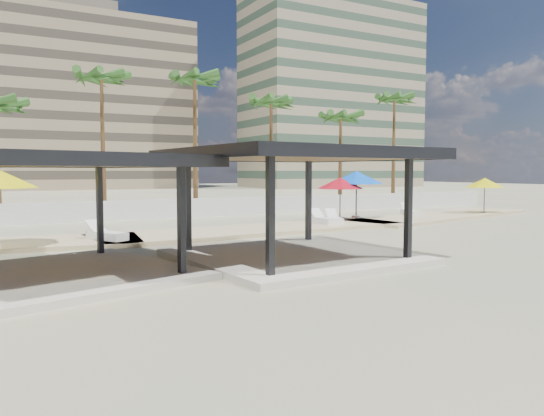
# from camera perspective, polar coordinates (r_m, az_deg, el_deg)

# --- Properties ---
(ground) EXTENTS (200.00, 200.00, 0.00)m
(ground) POSITION_cam_1_polar(r_m,az_deg,el_deg) (18.88, 3.14, -5.00)
(ground) COLOR tan
(ground) RESTS_ON ground
(promenade) EXTENTS (44.45, 7.97, 0.24)m
(promenade) POSITION_cam_1_polar(r_m,az_deg,el_deg) (26.47, -1.99, -2.27)
(promenade) COLOR #C6B284
(promenade) RESTS_ON ground
(boundary_wall) EXTENTS (56.00, 0.30, 1.20)m
(boundary_wall) POSITION_cam_1_polar(r_m,az_deg,el_deg) (33.39, -11.57, -0.12)
(boundary_wall) COLOR silver
(boundary_wall) RESTS_ON ground
(building_mid) EXTENTS (38.00, 16.00, 30.40)m
(building_mid) POSITION_cam_1_polar(r_m,az_deg,el_deg) (95.50, -20.66, 10.55)
(building_mid) COLOR #847259
(building_mid) RESTS_ON ground
(building_east) EXTENTS (32.00, 15.00, 36.40)m
(building_east) POSITION_cam_1_polar(r_m,az_deg,el_deg) (101.23, 6.50, 12.10)
(building_east) COLOR gray
(building_east) RESTS_ON ground
(pavilion_central) EXTENTS (7.75, 7.75, 3.66)m
(pavilion_central) POSITION_cam_1_polar(r_m,az_deg,el_deg) (17.49, 2.31, 1.49)
(pavilion_central) COLOR beige
(pavilion_central) RESTS_ON ground
(pavilion_west) EXTENTS (8.17, 8.17, 3.39)m
(pavilion_west) POSITION_cam_1_polar(r_m,az_deg,el_deg) (15.50, -22.22, 0.26)
(pavilion_west) COLOR beige
(pavilion_west) RESTS_ON ground
(umbrella_c) EXTENTS (3.32, 3.32, 2.40)m
(umbrella_c) POSITION_cam_1_polar(r_m,az_deg,el_deg) (30.81, 7.35, 2.65)
(umbrella_c) COLOR beige
(umbrella_c) RESTS_ON promenade
(umbrella_d) EXTENTS (3.21, 3.21, 2.77)m
(umbrella_d) POSITION_cam_1_polar(r_m,az_deg,el_deg) (31.70, 9.08, 3.25)
(umbrella_d) COLOR beige
(umbrella_d) RESTS_ON promenade
(umbrella_e) EXTENTS (3.16, 3.16, 2.31)m
(umbrella_e) POSITION_cam_1_polar(r_m,az_deg,el_deg) (37.75, 21.91, 2.52)
(umbrella_e) COLOR beige
(umbrella_e) RESTS_ON promenade
(lounger_a) EXTENTS (1.47, 2.09, 0.76)m
(lounger_a) POSITION_cam_1_polar(r_m,az_deg,el_deg) (22.47, -17.39, -2.79)
(lounger_a) COLOR white
(lounger_a) RESTS_ON promenade
(lounger_b) EXTENTS (1.24, 1.96, 0.71)m
(lounger_b) POSITION_cam_1_polar(r_m,az_deg,el_deg) (28.61, 6.68, -1.24)
(lounger_b) COLOR white
(lounger_b) RESTS_ON promenade
(lounger_c) EXTENTS (0.72, 2.03, 0.76)m
(lounger_c) POSITION_cam_1_polar(r_m,az_deg,el_deg) (28.08, 5.56, -1.31)
(lounger_c) COLOR white
(lounger_c) RESTS_ON promenade
(lounger_d) EXTENTS (1.35, 2.10, 0.76)m
(lounger_d) POSITION_cam_1_polar(r_m,az_deg,el_deg) (34.35, 14.64, -0.45)
(lounger_d) COLOR white
(lounger_d) RESTS_ON promenade
(palm_d) EXTENTS (3.00, 3.00, 9.63)m
(palm_d) POSITION_cam_1_polar(r_m,az_deg,el_deg) (35.81, -17.87, 12.64)
(palm_d) COLOR brown
(palm_d) RESTS_ON ground
(palm_e) EXTENTS (3.00, 3.00, 9.96)m
(palm_e) POSITION_cam_1_polar(r_m,az_deg,el_deg) (37.01, -8.33, 12.98)
(palm_e) COLOR brown
(palm_e) RESTS_ON ground
(palm_f) EXTENTS (3.00, 3.00, 8.81)m
(palm_f) POSITION_cam_1_polar(r_m,az_deg,el_deg) (39.53, -0.10, 10.87)
(palm_f) COLOR brown
(palm_f) RESTS_ON ground
(palm_g) EXTENTS (3.00, 3.00, 7.98)m
(palm_g) POSITION_cam_1_polar(r_m,az_deg,el_deg) (42.32, 7.40, 9.30)
(palm_g) COLOR brown
(palm_g) RESTS_ON ground
(palm_h) EXTENTS (3.00, 3.00, 9.85)m
(palm_h) POSITION_cam_1_polar(r_m,az_deg,el_deg) (46.74, 13.03, 10.91)
(palm_h) COLOR brown
(palm_h) RESTS_ON ground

